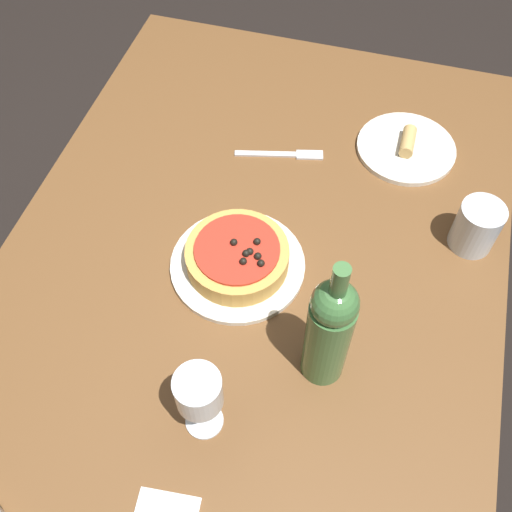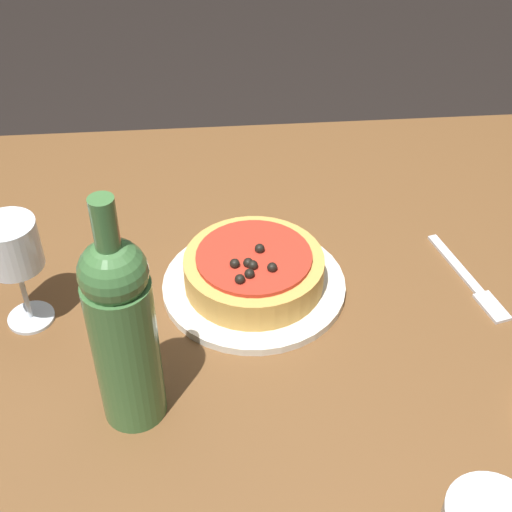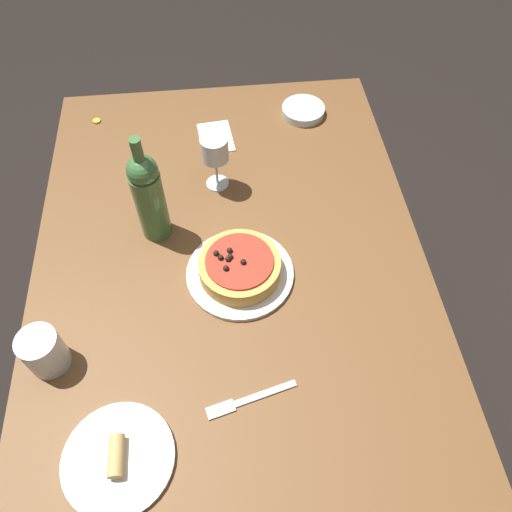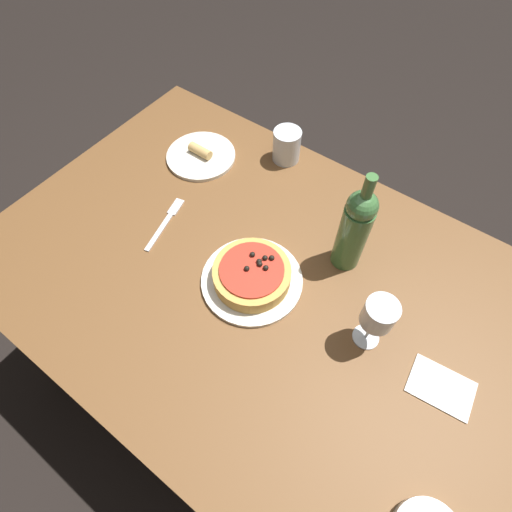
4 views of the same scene
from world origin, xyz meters
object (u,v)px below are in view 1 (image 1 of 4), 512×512
at_px(dining_table, 247,295).
at_px(wine_glass, 199,393).
at_px(fork, 285,154).
at_px(side_plate, 406,147).
at_px(wine_bottle, 329,330).
at_px(pizza, 237,256).
at_px(dinner_plate, 238,265).
at_px(water_cup, 477,227).

bearing_deg(dining_table, wine_glass, 2.94).
bearing_deg(fork, side_plate, 5.18).
distance_m(dining_table, wine_bottle, 0.32).
height_order(pizza, side_plate, pizza).
xyz_separation_m(dinner_plate, water_cup, (-0.18, 0.43, 0.05)).
distance_m(dinner_plate, side_plate, 0.49).
xyz_separation_m(dining_table, water_cup, (-0.19, 0.41, 0.14)).
relative_size(dinner_plate, pizza, 1.32).
bearing_deg(wine_bottle, pizza, -128.37).
bearing_deg(water_cup, fork, -107.71).
height_order(wine_glass, wine_bottle, wine_bottle).
relative_size(wine_bottle, fork, 1.58).
bearing_deg(dinner_plate, fork, 177.21).
height_order(pizza, wine_glass, wine_glass).
distance_m(pizza, fork, 0.32).
relative_size(dining_table, dinner_plate, 5.63).
xyz_separation_m(dining_table, wine_bottle, (0.15, 0.18, 0.22)).
distance_m(water_cup, side_plate, 0.28).
distance_m(wine_bottle, water_cup, 0.42).
xyz_separation_m(dinner_plate, wine_glass, (0.31, 0.04, 0.12)).
height_order(fork, side_plate, side_plate).
bearing_deg(wine_glass, side_plate, 161.70).
height_order(water_cup, fork, water_cup).
distance_m(wine_glass, fork, 0.64).
height_order(dining_table, wine_glass, wine_glass).
bearing_deg(side_plate, pizza, -33.94).
relative_size(dining_table, wine_glass, 8.96).
height_order(pizza, wine_bottle, wine_bottle).
bearing_deg(dinner_plate, water_cup, 112.99).
height_order(wine_glass, fork, wine_glass).
bearing_deg(side_plate, water_cup, 35.36).
relative_size(dinner_plate, water_cup, 2.51).
bearing_deg(pizza, water_cup, 113.01).
bearing_deg(wine_bottle, dining_table, -129.67).
distance_m(dining_table, side_plate, 0.49).
bearing_deg(wine_glass, dinner_plate, -173.35).
bearing_deg(fork, dining_table, -103.08).
xyz_separation_m(pizza, side_plate, (-0.40, 0.27, -0.03)).
xyz_separation_m(dinner_plate, pizza, (0.00, 0.00, 0.03)).
xyz_separation_m(dinner_plate, fork, (-0.32, 0.02, -0.00)).
relative_size(water_cup, side_plate, 0.47).
height_order(dining_table, pizza, pizza).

